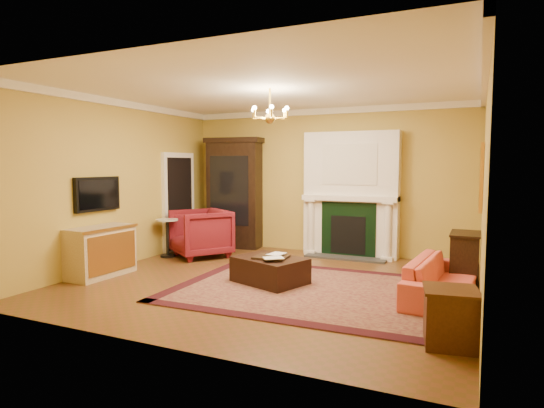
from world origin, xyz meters
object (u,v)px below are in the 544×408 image
Objects in this scene: coral_sofa at (442,272)px; china_cabinet at (235,195)px; commode at (100,251)px; console_table at (465,260)px; wingback_armchair at (201,231)px; leather_ottoman at (270,270)px; end_table at (450,319)px; pedestal_table at (168,235)px.

china_cabinet is at bearing 68.60° from coral_sofa.
commode is 1.43× the size of console_table.
wingback_armchair is (-0.09, -1.25, -0.64)m from china_cabinet.
end_table is at bearing -8.80° from leather_ottoman.
leather_ottoman is at bearing -20.18° from pedestal_table.
commode is (-0.03, -1.74, -0.03)m from pedestal_table.
coral_sofa is at bearing -8.43° from pedestal_table.
pedestal_table is (-0.69, -1.54, -0.72)m from china_cabinet.
coral_sofa is 3.36× the size of end_table.
wingback_armchair reaches higher than coral_sofa.
end_table is at bearing -46.30° from china_cabinet.
end_table is 0.54× the size of leather_ottoman.
console_table is at bearing 2.04° from pedestal_table.
leather_ottoman is (-2.70, 1.47, -0.07)m from end_table.
commode reaches higher than pedestal_table.
china_cabinet is at bearing 121.54° from wingback_armchair.
console_table is (5.48, 0.19, -0.06)m from pedestal_table.
commode is 2.86m from leather_ottoman.
china_cabinet is 3.44m from commode.
end_table is at bearing -24.46° from pedestal_table.
leather_ottoman is at bearing 100.76° from coral_sofa.
end_table is (4.82, -2.75, -0.24)m from wingback_armchair.
wingback_armchair is 0.55× the size of coral_sofa.
leather_ottoman is (-2.50, -0.23, -0.16)m from coral_sofa.
leather_ottoman is at bearing 16.85° from commode.
leather_ottoman is at bearing -156.15° from console_table.
china_cabinet is at bearing 164.80° from console_table.
pedestal_table is at bearing 179.51° from leather_ottoman.
pedestal_table is (-0.60, -0.28, -0.08)m from wingback_armchair.
console_table is at bearing 21.09° from commode.
pedestal_table is at bearing 87.19° from coral_sofa.
china_cabinet is 3.05× the size of pedestal_table.
china_cabinet is 3.00× the size of console_table.
console_table is at bearing -9.22° from coral_sofa.
china_cabinet is 1.83m from pedestal_table.
commode is at bearing 106.07° from coral_sofa.
china_cabinet is 6.25m from end_table.
end_table is (5.45, -0.72, -0.13)m from commode.
wingback_armchair is at bearing 74.48° from commode.
commode is at bearing -160.17° from console_table.
china_cabinet reaches higher than console_table.
china_cabinet reaches higher than leather_ottoman.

